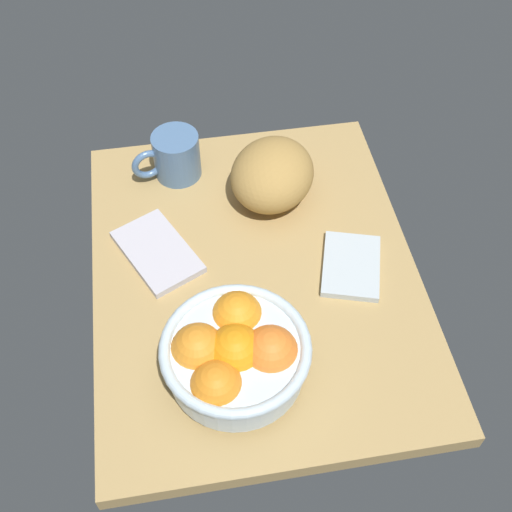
{
  "coord_description": "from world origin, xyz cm",
  "views": [
    {
      "loc": [
        -62.44,
        10.23,
        83.95
      ],
      "look_at": [
        -0.93,
        0.03,
        5.0
      ],
      "focal_mm": 45.56,
      "sensor_mm": 36.0,
      "label": 1
    }
  ],
  "objects": [
    {
      "name": "ground_plane",
      "position": [
        0.0,
        0.0,
        -1.5
      ],
      "size": [
        66.15,
        52.09,
        3.0
      ],
      "primitive_type": "cube",
      "color": "tan"
    },
    {
      "name": "fruit_bowl",
      "position": [
        -17.79,
        5.84,
        5.45
      ],
      "size": [
        20.91,
        20.91,
        10.09
      ],
      "color": "silver",
      "rests_on": "ground"
    },
    {
      "name": "bread_loaf",
      "position": [
        16.02,
        -5.61,
        5.25
      ],
      "size": [
        21.2,
        20.49,
        10.51
      ],
      "primitive_type": "ellipsoid",
      "rotation": [
        0.0,
        0.0,
        5.73
      ],
      "color": "#AE8444",
      "rests_on": "ground"
    },
    {
      "name": "napkin_folded",
      "position": [
        -2.02,
        -15.42,
        0.6
      ],
      "size": [
        14.84,
        12.39,
        1.2
      ],
      "primitive_type": "cube",
      "rotation": [
        0.0,
        0.0,
        -0.3
      ],
      "color": "silver",
      "rests_on": "ground"
    },
    {
      "name": "napkin_spare",
      "position": [
        6.0,
        15.34,
        0.62
      ],
      "size": [
        18.15,
        15.25,
        1.24
      ],
      "primitive_type": "cube",
      "rotation": [
        0.0,
        0.0,
        0.45
      ],
      "color": "silver",
      "rests_on": "ground"
    },
    {
      "name": "mug",
      "position": [
        24.4,
        10.5,
        4.28
      ],
      "size": [
        8.36,
        12.41,
        8.57
      ],
      "color": "#4E719D",
      "rests_on": "ground"
    }
  ]
}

